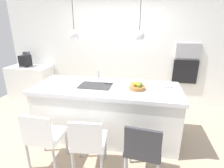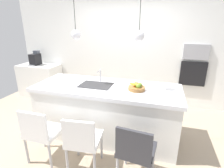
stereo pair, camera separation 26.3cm
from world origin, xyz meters
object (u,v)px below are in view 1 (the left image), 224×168
at_px(fruit_bowl, 137,86).
at_px(chair_far, 143,148).
at_px(coffee_machine, 25,60).
at_px(oven, 185,72).
at_px(microwave, 188,51).
at_px(chair_middle, 88,141).
at_px(chair_near, 44,135).

xyz_separation_m(fruit_bowl, chair_far, (0.14, -0.86, -0.51)).
xyz_separation_m(coffee_machine, oven, (4.05, 0.30, -0.18)).
distance_m(coffee_machine, chair_far, 3.87).
height_order(microwave, oven, microwave).
bearing_deg(oven, chair_middle, -123.16).
bearing_deg(microwave, chair_middle, -123.16).
height_order(fruit_bowl, oven, oven).
bearing_deg(microwave, fruit_bowl, -123.02).
relative_size(fruit_bowl, chair_far, 0.32).
xyz_separation_m(coffee_machine, chair_near, (1.78, -2.18, -0.55)).
bearing_deg(coffee_machine, chair_near, -50.73).
xyz_separation_m(microwave, chair_near, (-2.27, -2.48, -0.88)).
relative_size(fruit_bowl, chair_near, 0.31).
xyz_separation_m(fruit_bowl, coffee_machine, (-3.00, 1.32, 0.05)).
bearing_deg(chair_middle, oven, 56.84).
distance_m(fruit_bowl, chair_far, 1.01).
bearing_deg(oven, chair_far, -110.13).
bearing_deg(chair_middle, chair_near, -179.85).
distance_m(fruit_bowl, chair_middle, 1.15).
height_order(microwave, chair_far, microwave).
xyz_separation_m(fruit_bowl, chair_near, (-1.22, -0.86, -0.50)).
xyz_separation_m(coffee_machine, microwave, (4.05, 0.30, 0.32)).
distance_m(coffee_machine, chair_near, 2.87).
distance_m(coffee_machine, chair_middle, 3.32).
height_order(fruit_bowl, chair_far, fruit_bowl).
bearing_deg(fruit_bowl, chair_middle, -123.43).
bearing_deg(chair_near, chair_far, 0.14).
xyz_separation_m(microwave, chair_middle, (-1.62, -2.48, -0.88)).
bearing_deg(coffee_machine, microwave, 4.19).
height_order(coffee_machine, chair_middle, coffee_machine).
relative_size(fruit_bowl, chair_middle, 0.31).
height_order(microwave, chair_middle, microwave).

